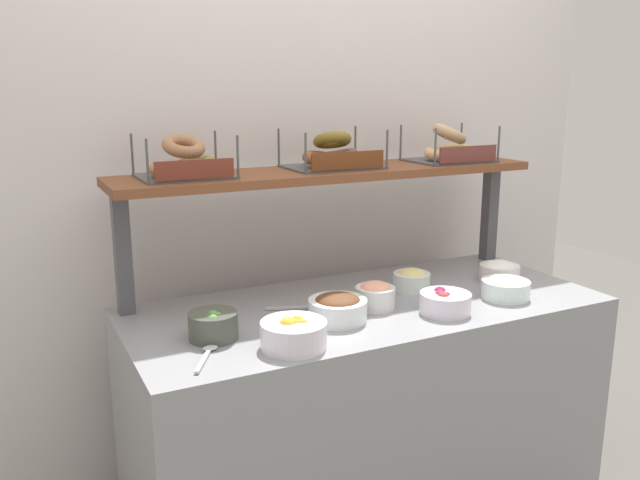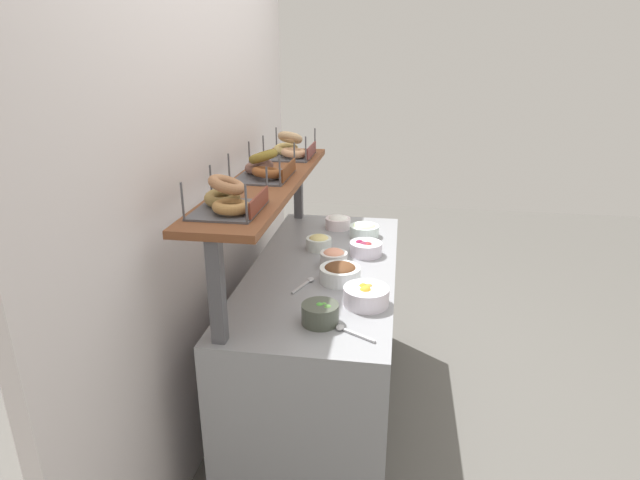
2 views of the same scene
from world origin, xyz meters
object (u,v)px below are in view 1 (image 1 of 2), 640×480
(bowl_egg_salad, at_px, (412,279))
(bowl_scallion_spread, at_px, (506,287))
(bagel_basket_cinnamon_raisin, at_px, (332,155))
(bowl_fruit_salad, at_px, (294,333))
(bagel_basket_everything, at_px, (184,163))
(bowl_cream_cheese, at_px, (499,271))
(bowl_beet_salad, at_px, (445,302))
(bagel_basket_plain, at_px, (449,149))
(bowl_veggie_mix, at_px, (213,325))
(serving_spoon_near_plate, at_px, (207,354))
(serving_spoon_by_edge, at_px, (302,307))
(bowl_lox_spread, at_px, (376,295))
(bowl_chocolate_spread, at_px, (338,307))

(bowl_egg_salad, distance_m, bowl_scallion_spread, 0.33)
(bowl_scallion_spread, relative_size, bagel_basket_cinnamon_raisin, 0.50)
(bowl_fruit_salad, relative_size, bagel_basket_everything, 0.64)
(bowl_cream_cheese, bearing_deg, bowl_beet_salad, -154.22)
(bowl_fruit_salad, distance_m, bagel_basket_cinnamon_raisin, 0.78)
(bowl_egg_salad, xyz_separation_m, bowl_scallion_spread, (0.24, -0.22, -0.00))
(bowl_egg_salad, height_order, bagel_basket_plain, bagel_basket_plain)
(bowl_fruit_salad, height_order, bowl_scallion_spread, bowl_fruit_salad)
(bowl_veggie_mix, xyz_separation_m, bowl_beet_salad, (0.74, -0.12, -0.01))
(bowl_cream_cheese, xyz_separation_m, bowl_fruit_salad, (-0.96, -0.24, 0.00))
(serving_spoon_near_plate, distance_m, bagel_basket_cinnamon_raisin, 0.92)
(bowl_egg_salad, bearing_deg, bowl_scallion_spread, -42.74)
(bowl_beet_salad, xyz_separation_m, serving_spoon_by_edge, (-0.40, 0.24, -0.03))
(serving_spoon_by_edge, bearing_deg, bowl_egg_salad, 1.46)
(bowl_cream_cheese, xyz_separation_m, bagel_basket_plain, (-0.06, 0.26, 0.44))
(bowl_cream_cheese, height_order, bowl_veggie_mix, bowl_veggie_mix)
(bowl_egg_salad, xyz_separation_m, bagel_basket_everything, (-0.76, 0.22, 0.44))
(bowl_cream_cheese, height_order, bagel_basket_cinnamon_raisin, bagel_basket_cinnamon_raisin)
(bowl_cream_cheese, height_order, serving_spoon_near_plate, bowl_cream_cheese)
(bagel_basket_plain, bearing_deg, bowl_lox_spread, -148.81)
(serving_spoon_by_edge, bearing_deg, bagel_basket_everything, 142.97)
(bowl_veggie_mix, height_order, bowl_beet_salad, bowl_veggie_mix)
(bowl_veggie_mix, height_order, bagel_basket_cinnamon_raisin, bagel_basket_cinnamon_raisin)
(bowl_beet_salad, distance_m, bowl_scallion_spread, 0.28)
(bowl_fruit_salad, xyz_separation_m, bowl_beet_salad, (0.56, 0.04, -0.01))
(bowl_cream_cheese, height_order, bowl_egg_salad, same)
(bowl_lox_spread, xyz_separation_m, bagel_basket_cinnamon_raisin, (0.01, 0.33, 0.43))
(bowl_egg_salad, relative_size, serving_spoon_by_edge, 0.77)
(bowl_lox_spread, xyz_separation_m, bowl_egg_salad, (0.22, 0.11, -0.01))
(bowl_egg_salad, height_order, bagel_basket_everything, bagel_basket_everything)
(bowl_chocolate_spread, distance_m, bowl_beet_salad, 0.36)
(bowl_beet_salad, height_order, serving_spoon_near_plate, bowl_beet_salad)
(bowl_egg_salad, height_order, bowl_chocolate_spread, bowl_chocolate_spread)
(bagel_basket_cinnamon_raisin, relative_size, bagel_basket_plain, 1.07)
(bowl_veggie_mix, distance_m, bagel_basket_everything, 0.56)
(bowl_cream_cheese, xyz_separation_m, bagel_basket_everything, (-1.11, 0.28, 0.44))
(bowl_fruit_salad, height_order, serving_spoon_near_plate, bowl_fruit_salad)
(bowl_lox_spread, height_order, bagel_basket_everything, bagel_basket_everything)
(bowl_scallion_spread, bearing_deg, bowl_egg_salad, 137.26)
(serving_spoon_by_edge, xyz_separation_m, bagel_basket_everything, (-0.31, 0.23, 0.47))
(bowl_lox_spread, distance_m, bowl_beet_salad, 0.23)
(serving_spoon_near_plate, distance_m, bagel_basket_plain, 1.31)
(bowl_veggie_mix, xyz_separation_m, bagel_basket_plain, (1.08, 0.33, 0.44))
(bowl_veggie_mix, bearing_deg, serving_spoon_by_edge, 19.11)
(bowl_cream_cheese, relative_size, bagel_basket_everything, 0.50)
(bowl_egg_salad, bearing_deg, bagel_basket_plain, 34.39)
(bowl_cream_cheese, bearing_deg, bowl_lox_spread, -174.92)
(serving_spoon_by_edge, bearing_deg, bowl_cream_cheese, -3.26)
(serving_spoon_near_plate, relative_size, bagel_basket_cinnamon_raisin, 0.47)
(bowl_cream_cheese, distance_m, bowl_scallion_spread, 0.20)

